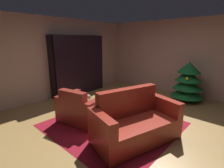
# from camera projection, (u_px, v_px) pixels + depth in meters

# --- Properties ---
(ground_plane) EXTENTS (7.23, 7.23, 0.00)m
(ground_plane) POSITION_uv_depth(u_px,v_px,m) (127.00, 123.00, 3.90)
(ground_plane) COLOR olive
(wall_back) EXTENTS (5.88, 0.06, 2.54)m
(wall_back) POSITION_uv_depth(u_px,v_px,m) (182.00, 57.00, 5.76)
(wall_back) COLOR tan
(wall_back) RESTS_ON ground
(wall_left) EXTENTS (0.06, 6.14, 2.54)m
(wall_left) POSITION_uv_depth(u_px,v_px,m) (56.00, 58.00, 5.47)
(wall_left) COLOR tan
(wall_left) RESTS_ON ground
(area_rug) EXTENTS (2.59, 2.49, 0.01)m
(area_rug) POSITION_uv_depth(u_px,v_px,m) (113.00, 124.00, 3.82)
(area_rug) COLOR maroon
(area_rug) RESTS_ON ground
(bookshelf_unit) EXTENTS (0.36, 2.00, 2.01)m
(bookshelf_unit) POSITION_uv_depth(u_px,v_px,m) (81.00, 66.00, 5.94)
(bookshelf_unit) COLOR black
(bookshelf_unit) RESTS_ON ground
(armchair_red) EXTENTS (1.12, 0.92, 0.81)m
(armchair_red) POSITION_uv_depth(u_px,v_px,m) (81.00, 110.00, 3.89)
(armchair_red) COLOR maroon
(armchair_red) RESTS_ON ground
(couch_red) EXTENTS (1.20, 1.78, 0.96)m
(couch_red) POSITION_uv_depth(u_px,v_px,m) (135.00, 124.00, 3.17)
(couch_red) COLOR maroon
(couch_red) RESTS_ON ground
(coffee_table) EXTENTS (0.68, 0.68, 0.40)m
(coffee_table) POSITION_uv_depth(u_px,v_px,m) (119.00, 111.00, 3.63)
(coffee_table) COLOR black
(coffee_table) RESTS_ON ground
(book_stack_on_table) EXTENTS (0.23, 0.18, 0.07)m
(book_stack_on_table) POSITION_uv_depth(u_px,v_px,m) (117.00, 108.00, 3.58)
(book_stack_on_table) COLOR gray
(book_stack_on_table) RESTS_ON coffee_table
(bottle_on_table) EXTENTS (0.07, 0.07, 0.27)m
(bottle_on_table) POSITION_uv_depth(u_px,v_px,m) (111.00, 106.00, 3.52)
(bottle_on_table) COLOR #144F21
(bottle_on_table) RESTS_ON coffee_table
(decorated_tree) EXTENTS (0.95, 0.95, 1.22)m
(decorated_tree) POSITION_uv_depth(u_px,v_px,m) (188.00, 82.00, 5.16)
(decorated_tree) COLOR brown
(decorated_tree) RESTS_ON ground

